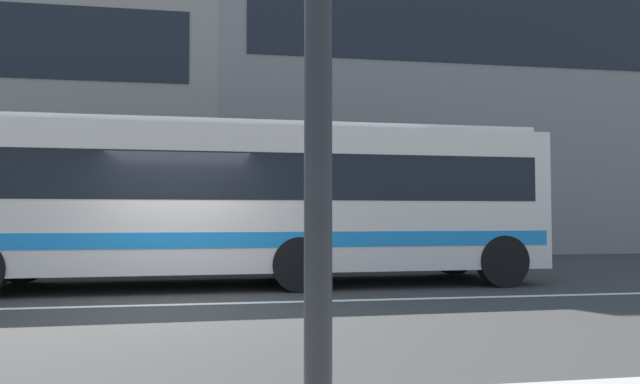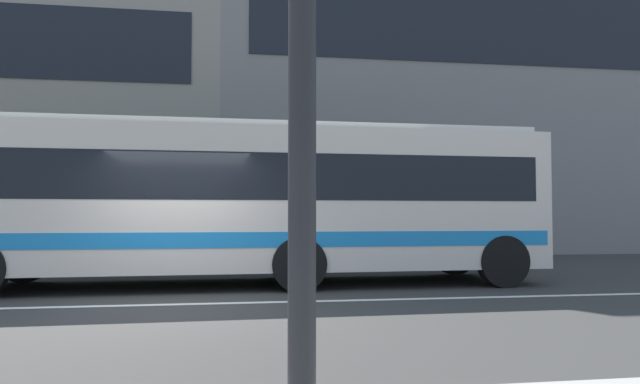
{
  "view_description": "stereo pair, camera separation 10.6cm",
  "coord_description": "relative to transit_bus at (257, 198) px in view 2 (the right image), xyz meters",
  "views": [
    {
      "loc": [
        0.87,
        -9.1,
        1.39
      ],
      "look_at": [
        2.65,
        1.94,
        1.85
      ],
      "focal_mm": 31.77,
      "sensor_mm": 36.0,
      "label": 1
    },
    {
      "loc": [
        0.97,
        -9.11,
        1.39
      ],
      "look_at": [
        2.65,
        1.94,
        1.85
      ],
      "focal_mm": 31.77,
      "sensor_mm": 36.0,
      "label": 2
    }
  ],
  "objects": [
    {
      "name": "transit_bus",
      "position": [
        0.0,
        0.0,
        0.0
      ],
      "size": [
        11.46,
        2.83,
        3.15
      ],
      "color": "beige",
      "rests_on": "ground_plane"
    },
    {
      "name": "apartment_block_right",
      "position": [
        10.71,
        12.87,
        5.25
      ],
      "size": [
        23.28,
        11.57,
        13.97
      ],
      "color": "gray",
      "rests_on": "ground_plane"
    },
    {
      "name": "lane_centre_line",
      "position": [
        -1.42,
        -2.32,
        -1.74
      ],
      "size": [
        60.0,
        0.16,
        0.01
      ],
      "primitive_type": "cube",
      "color": "silver",
      "rests_on": "ground_plane"
    },
    {
      "name": "ground_plane",
      "position": [
        -1.42,
        -2.32,
        -1.74
      ],
      "size": [
        160.0,
        160.0,
        0.0
      ],
      "primitive_type": "plane",
      "color": "#32312F"
    },
    {
      "name": "hedge_row_far",
      "position": [
        -4.62,
        3.63,
        -1.23
      ],
      "size": [
        22.27,
        1.1,
        1.01
      ],
      "primitive_type": "cube",
      "color": "#285B20",
      "rests_on": "ground_plane"
    }
  ]
}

